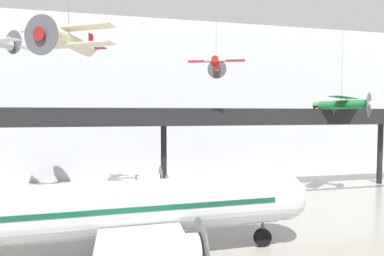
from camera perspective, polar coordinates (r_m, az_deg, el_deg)
hangar_back_wall at (r=47.57m, az=-7.09°, el=5.53°), size 140.00×3.00×24.16m
mezzanine_walkway at (r=34.47m, az=-5.25°, el=0.99°), size 110.00×3.20×10.37m
airliner_silver_main at (r=20.71m, az=-12.67°, el=-14.68°), size 26.75×30.35×10.24m
suspended_plane_green_biplane at (r=39.65m, az=26.61°, el=4.04°), size 6.94×6.47×11.11m
suspended_plane_cream_biplane at (r=24.89m, az=-22.40°, el=15.18°), size 7.21×6.41×7.12m
suspended_plane_red_highwing at (r=33.99m, az=4.61°, el=12.09°), size 6.29×5.37×6.78m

